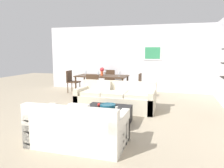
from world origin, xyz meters
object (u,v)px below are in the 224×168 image
at_px(loveseat_white, 78,129).
at_px(apple_on_coffee_table, 99,105).
at_px(centerpiece_vase, 102,71).
at_px(wine_glass_right_near, 119,73).
at_px(dining_chair_foot, 94,85).
at_px(wine_glass_left_far, 86,72).
at_px(candle_jar, 117,108).
at_px(wine_glass_head, 105,71).
at_px(sofa_beige, 116,99).
at_px(coffee_table, 107,116).
at_px(decorative_bowl, 108,106).
at_px(dining_chair_right_near, 137,84).
at_px(dining_chair_head, 109,79).
at_px(wine_glass_foot, 98,73).
at_px(dining_chair_left_far, 72,80).
at_px(dining_table, 102,77).

distance_m(loveseat_white, apple_on_coffee_table, 1.30).
distance_m(loveseat_white, centerpiece_vase, 4.53).
xyz_separation_m(apple_on_coffee_table, wine_glass_right_near, (-0.28, 2.96, 0.46)).
height_order(dining_chair_foot, wine_glass_left_far, wine_glass_left_far).
bearing_deg(apple_on_coffee_table, candle_jar, -20.84).
bearing_deg(wine_glass_head, candle_jar, -68.32).
height_order(sofa_beige, wine_glass_left_far, wine_glass_left_far).
distance_m(apple_on_coffee_table, wine_glass_right_near, 3.01).
xyz_separation_m(sofa_beige, candle_jar, (0.41, -1.40, 0.12)).
xyz_separation_m(candle_jar, centerpiece_vase, (-1.45, 3.25, 0.51)).
bearing_deg(coffee_table, decorative_bowl, 23.60).
xyz_separation_m(dining_chair_right_near, wine_glass_left_far, (-2.06, 0.32, 0.35)).
relative_size(dining_chair_right_near, wine_glass_left_far, 6.02).
bearing_deg(wine_glass_head, wine_glass_left_far, -157.54).
distance_m(loveseat_white, dining_chair_head, 5.34).
bearing_deg(wine_glass_foot, loveseat_white, -75.15).
distance_m(dining_chair_left_far, dining_chair_head, 1.51).
bearing_deg(candle_jar, sofa_beige, 106.35).
height_order(apple_on_coffee_table, dining_table, dining_table).
bearing_deg(dining_table, dining_chair_foot, -90.00).
height_order(sofa_beige, centerpiece_vase, centerpiece_vase).
height_order(dining_chair_left_far, wine_glass_foot, wine_glass_foot).
bearing_deg(dining_chair_left_far, wine_glass_left_far, -8.11).
xyz_separation_m(coffee_table, decorative_bowl, (0.02, 0.01, 0.23)).
bearing_deg(loveseat_white, dining_chair_head, 101.34).
bearing_deg(decorative_bowl, dining_chair_head, 106.89).
bearing_deg(dining_table, coffee_table, -69.24).
relative_size(loveseat_white, dining_chair_head, 1.89).
distance_m(dining_chair_head, wine_glass_head, 0.59).
height_order(decorative_bowl, dining_chair_head, dining_chair_head).
relative_size(coffee_table, centerpiece_vase, 3.40).
relative_size(sofa_beige, loveseat_white, 1.32).
bearing_deg(sofa_beige, centerpiece_vase, 119.31).
bearing_deg(dining_chair_left_far, dining_chair_head, 25.97).
bearing_deg(dining_chair_right_near, loveseat_white, -94.25).
bearing_deg(loveseat_white, candle_jar, 69.89).
bearing_deg(sofa_beige, dining_table, 119.36).
relative_size(candle_jar, apple_on_coffee_table, 0.92).
height_order(sofa_beige, apple_on_coffee_table, sofa_beige).
bearing_deg(coffee_table, wine_glass_foot, 113.52).
distance_m(apple_on_coffee_table, dining_chair_foot, 2.42).
distance_m(coffee_table, centerpiece_vase, 3.43).
bearing_deg(apple_on_coffee_table, dining_chair_head, 103.97).
relative_size(dining_table, wine_glass_head, 11.96).
bearing_deg(loveseat_white, dining_chair_left_far, 117.78).
bearing_deg(wine_glass_foot, dining_chair_foot, -90.00).
bearing_deg(apple_on_coffee_table, dining_table, 107.70).
height_order(coffee_table, wine_glass_left_far, wine_glass_left_far).
bearing_deg(centerpiece_vase, wine_glass_right_near, -9.08).
height_order(coffee_table, apple_on_coffee_table, apple_on_coffee_table).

